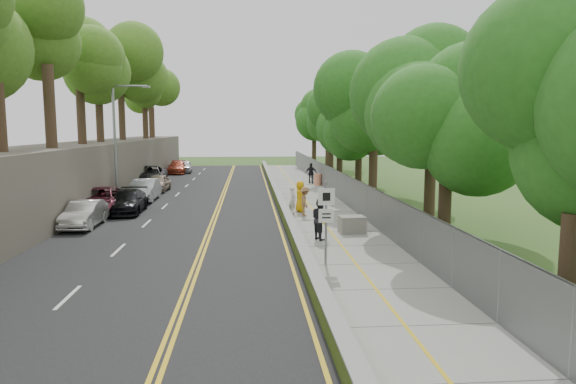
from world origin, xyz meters
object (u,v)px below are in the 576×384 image
(signpost, at_px, (326,214))
(concrete_block, at_px, (352,224))
(car_2, at_px, (100,200))
(painter_0, at_px, (300,196))
(car_1, at_px, (84,214))
(construction_barrel, at_px, (318,180))
(streetlight, at_px, (118,135))
(person_far, at_px, (311,173))

(signpost, relative_size, concrete_block, 2.58)
(car_2, xyz_separation_m, painter_0, (11.92, -0.51, 0.18))
(concrete_block, bearing_deg, car_1, 169.60)
(painter_0, bearing_deg, car_1, 98.18)
(construction_barrel, bearing_deg, painter_0, -101.88)
(car_1, xyz_separation_m, car_2, (-0.45, 4.41, 0.09))
(construction_barrel, height_order, concrete_block, construction_barrel)
(car_1, bearing_deg, streetlight, 91.90)
(streetlight, relative_size, signpost, 2.58)
(construction_barrel, height_order, painter_0, painter_0)
(concrete_block, height_order, person_far, person_far)
(car_1, bearing_deg, construction_barrel, 51.24)
(concrete_block, bearing_deg, person_far, 88.11)
(construction_barrel, xyz_separation_m, person_far, (-0.37, 1.69, 0.42))
(car_2, relative_size, person_far, 2.96)
(streetlight, height_order, concrete_block, streetlight)
(streetlight, relative_size, painter_0, 4.29)
(car_1, distance_m, painter_0, 12.12)
(streetlight, distance_m, concrete_block, 18.19)
(car_2, bearing_deg, concrete_block, -27.30)
(person_far, bearing_deg, construction_barrel, 121.19)
(concrete_block, bearing_deg, car_2, 153.58)
(car_1, xyz_separation_m, painter_0, (11.47, 3.89, 0.27))
(concrete_block, height_order, car_2, car_2)
(streetlight, bearing_deg, painter_0, -22.61)
(painter_0, bearing_deg, construction_barrel, -22.44)
(painter_0, xyz_separation_m, person_far, (2.61, 15.87, -0.01))
(construction_barrel, distance_m, painter_0, 14.49)
(construction_barrel, xyz_separation_m, car_1, (-14.45, -18.07, 0.16))
(streetlight, xyz_separation_m, construction_barrel, (14.76, 9.27, -4.09))
(car_1, bearing_deg, painter_0, 18.64)
(streetlight, height_order, car_1, streetlight)
(car_1, height_order, painter_0, painter_0)
(streetlight, distance_m, car_2, 5.84)
(car_1, height_order, person_far, person_far)
(streetlight, bearing_deg, car_1, -87.99)
(signpost, bearing_deg, concrete_block, 69.55)
(painter_0, bearing_deg, car_2, 76.97)
(car_2, bearing_deg, car_1, -85.09)
(person_far, bearing_deg, car_2, 65.49)
(signpost, xyz_separation_m, painter_0, (0.27, 12.11, -0.98))
(streetlight, xyz_separation_m, car_2, (-0.14, -4.39, -3.84))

